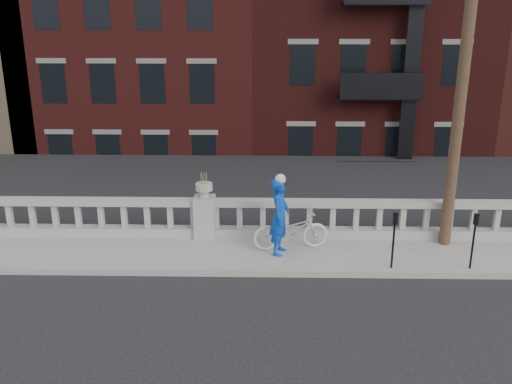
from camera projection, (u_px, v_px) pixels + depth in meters
The scene contains 10 objects.
ground at pixel (185, 320), 11.43m from camera, with size 120.00×120.00×0.00m, color black.
sidewalk at pixel (202, 254), 14.25m from camera, with size 32.00×2.20×0.15m, color gray.
balustrade at pixel (205, 219), 14.97m from camera, with size 28.00×0.34×1.03m.
planter_pedestal at pixel (205, 212), 14.91m from camera, with size 0.55×0.55×1.76m.
lower_level at pixel (249, 66), 32.44m from camera, with size 80.00×44.00×20.80m.
utility_pole at pixel (467, 40), 13.07m from camera, with size 1.60×0.28×10.00m.
parking_meter_c at pixel (394, 234), 13.06m from camera, with size 0.10×0.09×1.36m.
parking_meter_d at pixel (474, 235), 13.03m from camera, with size 0.10×0.09×1.36m.
bicycle at pixel (291, 230), 14.24m from camera, with size 0.66×1.90×1.00m, color silver.
cyclist at pixel (280, 216), 13.82m from camera, with size 0.70×0.46×1.93m, color #0C3EB8.
Camera 1 is at (1.63, -10.00, 6.04)m, focal length 40.00 mm.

